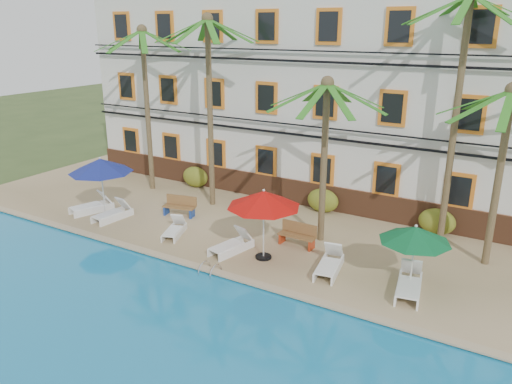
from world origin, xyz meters
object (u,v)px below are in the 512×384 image
Objects in this scene: palm_b at (209,87)px; palm_c at (325,135)px; umbrella_blue at (101,166)px; lounger_b at (113,213)px; lounger_e at (329,264)px; bench_left at (180,206)px; palm_a at (146,87)px; bench_right at (298,234)px; lounger_f at (409,284)px; pool_ladder at (210,272)px; lounger_c at (174,229)px; lounger_d at (232,244)px; palm_d at (459,90)px; umbrella_red at (264,199)px; palm_e at (503,149)px; lounger_a at (92,206)px; umbrella_green at (415,235)px.

palm_c is (6.22, -1.20, -1.32)m from palm_b.
palm_b is 5.95m from umbrella_blue.
umbrella_blue is at bearing 179.55° from lounger_b.
lounger_e is 8.17m from bench_left.
bench_right is (9.85, -2.57, -4.86)m from palm_a.
lounger_f is 6.73m from pool_ladder.
palm_a is 4.77× the size of lounger_c.
lounger_d is at bearing 98.64° from pool_ladder.
lounger_c is at bearing -0.11° from umbrella_blue.
palm_d reaches higher than palm_a.
lounger_f is (13.07, 0.24, 0.03)m from lounger_b.
palm_a is at bearing 155.42° from umbrella_red.
palm_a is 1.27× the size of palm_e.
lounger_f is 1.38× the size of bench_left.
bench_right is (5.67, -2.19, -5.14)m from palm_b.
palm_e reaches higher than pool_ladder.
lounger_a is at bearing 178.01° from lounger_d.
lounger_e is (-2.81, -4.76, -5.72)m from palm_d.
palm_b reaches higher than lounger_b.
lounger_a is at bearing 165.58° from pool_ladder.
umbrella_green is at bearing 4.56° from umbrella_red.
palm_c is 3.26× the size of lounger_d.
umbrella_green is at bearing 3.53° from lounger_e.
palm_e is (1.84, -1.26, -1.72)m from palm_d.
lounger_f is (14.60, 0.06, 0.02)m from lounger_a.
lounger_d is (7.94, -4.36, -5.04)m from palm_a.
umbrella_green reaches higher than lounger_c.
lounger_f is at bearing 1.48° from lounger_c.
bench_right is (0.59, 1.66, -1.85)m from umbrella_red.
palm_b is 7.63m from lounger_d.
lounger_c is (-9.52, -0.45, -1.71)m from umbrella_green.
palm_a is 11.60m from pool_ladder.
bench_left is at bearing 171.33° from lounger_f.
palm_d is at bearing 37.70° from lounger_d.
umbrella_blue is at bearing 179.89° from lounger_c.
bench_right is at bearing -14.62° from palm_a.
lounger_e is at bearing -18.66° from palm_a.
lounger_e is at bearing -11.37° from bench_left.
umbrella_red is 2.42m from lounger_d.
umbrella_red is 1.42× the size of lounger_b.
palm_a is 3.85× the size of lounger_f.
lounger_b is at bearing 163.89° from pool_ladder.
bench_left is (-4.16, 1.99, 0.18)m from lounger_d.
umbrella_blue reaches higher than lounger_e.
palm_d reaches higher than lounger_b.
umbrella_red reaches higher than umbrella_green.
bench_right is at bearing 8.70° from lounger_a.
bench_left is at bearing 139.23° from pool_ladder.
umbrella_green is at bearing 4.73° from lounger_d.
palm_a is at bearing 109.44° from lounger_b.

